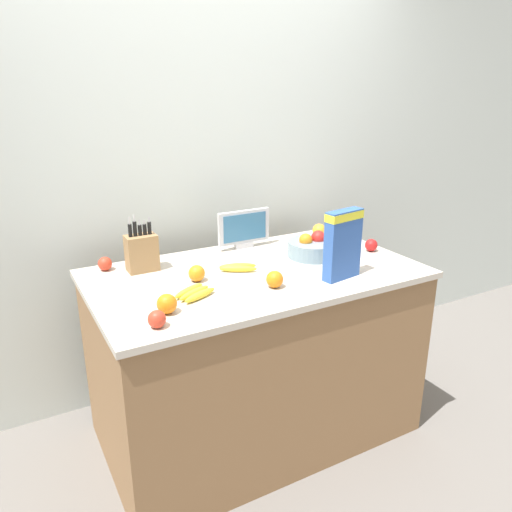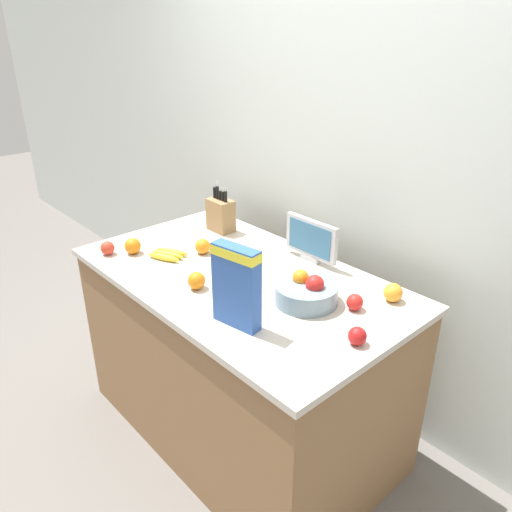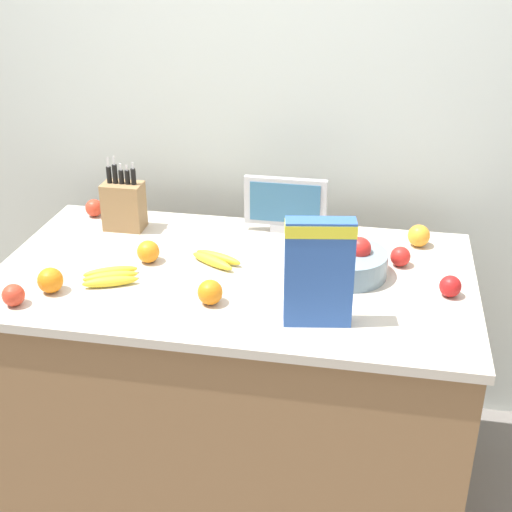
% 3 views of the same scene
% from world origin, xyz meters
% --- Properties ---
extents(ground_plane, '(14.00, 14.00, 0.00)m').
position_xyz_m(ground_plane, '(0.00, 0.00, 0.00)').
color(ground_plane, slate).
extents(wall_back, '(9.00, 0.06, 2.60)m').
position_xyz_m(wall_back, '(0.00, 0.66, 1.30)').
color(wall_back, silver).
rests_on(wall_back, ground_plane).
extents(counter, '(1.56, 0.89, 0.90)m').
position_xyz_m(counter, '(0.00, 0.00, 0.45)').
color(counter, olive).
rests_on(counter, ground_plane).
extents(knife_block, '(0.14, 0.09, 0.28)m').
position_xyz_m(knife_block, '(-0.47, 0.27, 1.00)').
color(knife_block, '#937047').
rests_on(knife_block, counter).
extents(small_monitor, '(0.30, 0.03, 0.21)m').
position_xyz_m(small_monitor, '(0.12, 0.34, 1.02)').
color(small_monitor, '#B7B7BC').
rests_on(small_monitor, counter).
extents(cereal_box, '(0.20, 0.09, 0.32)m').
position_xyz_m(cereal_box, '(0.30, -0.27, 1.08)').
color(cereal_box, '#2D56A8').
rests_on(cereal_box, counter).
extents(fruit_bowl, '(0.26, 0.26, 0.13)m').
position_xyz_m(fruit_bowl, '(0.36, 0.05, 0.95)').
color(fruit_bowl, gray).
rests_on(fruit_bowl, counter).
extents(banana_bunch_left, '(0.19, 0.17, 0.03)m').
position_xyz_m(banana_bunch_left, '(-0.37, -0.14, 0.92)').
color(banana_bunch_left, yellow).
rests_on(banana_bunch_left, counter).
extents(banana_bunch_right, '(0.19, 0.14, 0.03)m').
position_xyz_m(banana_bunch_right, '(-0.07, 0.04, 0.92)').
color(banana_bunch_right, yellow).
rests_on(banana_bunch_right, counter).
extents(apple_middle, '(0.07, 0.07, 0.07)m').
position_xyz_m(apple_middle, '(0.68, -0.04, 0.94)').
color(apple_middle, red).
rests_on(apple_middle, counter).
extents(apple_rear, '(0.07, 0.07, 0.07)m').
position_xyz_m(apple_rear, '(0.53, 0.14, 0.94)').
color(apple_rear, red).
rests_on(apple_rear, counter).
extents(apple_rightmost, '(0.07, 0.07, 0.07)m').
position_xyz_m(apple_rightmost, '(-0.63, 0.36, 0.94)').
color(apple_rightmost, red).
rests_on(apple_rightmost, counter).
extents(apple_near_bananas, '(0.07, 0.07, 0.07)m').
position_xyz_m(apple_near_bananas, '(-0.60, -0.34, 0.94)').
color(apple_near_bananas, red).
rests_on(apple_near_bananas, counter).
extents(orange_mid_right, '(0.08, 0.08, 0.08)m').
position_xyz_m(orange_mid_right, '(-0.30, 0.02, 0.94)').
color(orange_mid_right, orange).
rests_on(orange_mid_right, counter).
extents(orange_mid_left, '(0.08, 0.08, 0.08)m').
position_xyz_m(orange_mid_left, '(-0.02, -0.22, 0.94)').
color(orange_mid_left, orange).
rests_on(orange_mid_left, counter).
extents(orange_front_center, '(0.08, 0.08, 0.08)m').
position_xyz_m(orange_front_center, '(-0.53, -0.24, 0.94)').
color(orange_front_center, orange).
rests_on(orange_front_center, counter).
extents(orange_front_right, '(0.08, 0.08, 0.08)m').
position_xyz_m(orange_front_right, '(0.60, 0.31, 0.94)').
color(orange_front_right, orange).
rests_on(orange_front_right, counter).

